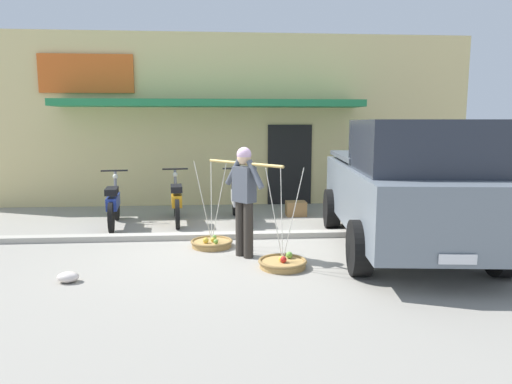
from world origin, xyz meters
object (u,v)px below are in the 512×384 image
parked_truck (405,187)px  wooden_crate (296,209)px  fruit_basket_right_side (283,263)px  plastic_litter_bag (68,277)px  motorcycle_nearest_shop (114,204)px  motorcycle_second_in_row (176,201)px  fruit_basket_left_side (212,243)px  fruit_vendor (244,194)px  motorcycle_third_in_row (237,200)px

parked_truck → wooden_crate: parked_truck is taller
fruit_basket_right_side → plastic_litter_bag: (-2.87, -0.40, -0.00)m
fruit_basket_right_side → plastic_litter_bag: size_ratio=5.19×
motorcycle_nearest_shop → motorcycle_second_in_row: same height
motorcycle_nearest_shop → fruit_basket_left_side: bearing=-41.2°
fruit_basket_left_side → motorcycle_nearest_shop: (-1.97, 1.72, 0.38)m
fruit_vendor → plastic_litter_bag: (-2.36, -1.00, -0.91)m
fruit_basket_left_side → parked_truck: size_ratio=0.30×
fruit_vendor → motorcycle_third_in_row: bearing=90.5°
parked_truck → wooden_crate: (-1.28, 2.89, -0.87)m
motorcycle_nearest_shop → fruit_basket_right_side: bearing=-44.3°
fruit_basket_right_side → plastic_litter_bag: fruit_basket_right_side is taller
fruit_basket_right_side → plastic_litter_bag: bearing=-172.1°
motorcycle_nearest_shop → wooden_crate: size_ratio=4.13×
fruit_vendor → motorcycle_second_in_row: (-1.27, 2.58, -0.52)m
motorcycle_second_in_row → fruit_basket_left_side: bearing=-69.2°
motorcycle_nearest_shop → wooden_crate: bearing=11.5°
fruit_basket_left_side → plastic_litter_bag: (-1.84, -1.60, -0.00)m
motorcycle_second_in_row → wooden_crate: size_ratio=4.13×
fruit_basket_right_side → motorcycle_third_in_row: (-0.54, 3.20, 0.38)m
fruit_vendor → plastic_litter_bag: size_ratio=6.05×
fruit_basket_right_side → motorcycle_second_in_row: (-1.78, 3.19, 0.38)m
parked_truck → plastic_litter_bag: parked_truck is taller
fruit_vendor → wooden_crate: (1.32, 3.10, -0.82)m
motorcycle_second_in_row → wooden_crate: bearing=11.2°
motorcycle_second_in_row → parked_truck: parked_truck is taller
fruit_basket_right_side → motorcycle_second_in_row: bearing=119.2°
fruit_basket_left_side → parked_truck: (3.12, -0.40, 0.96)m
motorcycle_third_in_row → fruit_basket_left_side: bearing=-103.9°
fruit_vendor → motorcycle_nearest_shop: bearing=136.9°
fruit_vendor → motorcycle_nearest_shop: size_ratio=0.93×
plastic_litter_bag → motorcycle_third_in_row: bearing=57.0°
wooden_crate → motorcycle_nearest_shop: bearing=-168.5°
fruit_basket_left_side → plastic_litter_bag: size_ratio=5.19×
fruit_vendor → wooden_crate: fruit_vendor is taller
fruit_vendor → wooden_crate: 3.46m
plastic_litter_bag → wooden_crate: wooden_crate is taller
fruit_basket_right_side → wooden_crate: (0.80, 3.70, 0.09)m
fruit_vendor → fruit_basket_left_side: size_ratio=1.17×
fruit_basket_right_side → wooden_crate: fruit_basket_right_side is taller
motorcycle_third_in_row → plastic_litter_bag: (-2.33, -3.60, -0.38)m
motorcycle_nearest_shop → motorcycle_second_in_row: (1.22, 0.26, 0.00)m
parked_truck → plastic_litter_bag: 5.19m
plastic_litter_bag → fruit_vendor: bearing=23.0°
fruit_vendor → motorcycle_second_in_row: size_ratio=0.93×
fruit_vendor → parked_truck: (2.60, 0.21, 0.05)m
fruit_vendor → plastic_litter_bag: 2.71m
plastic_litter_bag → wooden_crate: bearing=48.1°
motorcycle_third_in_row → wooden_crate: motorcycle_third_in_row is taller
fruit_basket_right_side → motorcycle_nearest_shop: size_ratio=0.80×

